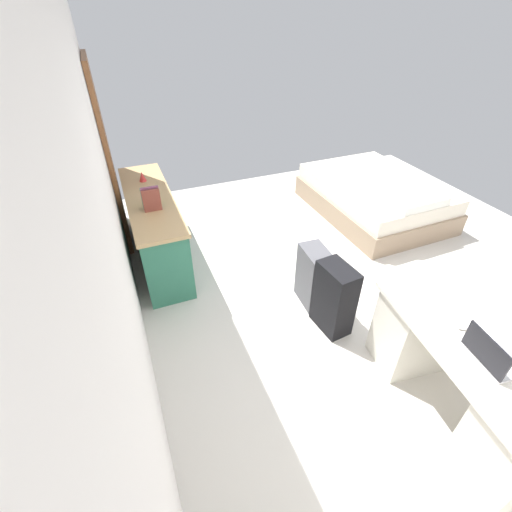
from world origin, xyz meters
The scene contains 12 objects.
ground_plane centered at (0.00, 0.00, 0.00)m, with size 5.90×5.90×0.00m, color beige.
wall_back centered at (0.00, 2.13, 1.30)m, with size 4.90×0.10×2.60m, color white.
door_wooden centered at (1.90, 2.05, 1.02)m, with size 0.88×0.05×2.04m, color brown.
desk centered at (-1.46, 0.11, 0.38)m, with size 1.51×0.84×0.72m.
credenza centered at (1.29, 1.75, 0.39)m, with size 1.80×0.48×0.78m.
bed centered at (1.22, -1.20, 0.24)m, with size 1.92×1.43×0.58m.
suitcase_black centered at (-0.41, 0.47, 0.34)m, with size 0.36×0.22×0.68m, color black.
suitcase_spare_grey centered at (-0.04, 0.47, 0.30)m, with size 0.36×0.22×0.61m, color #4C4C51.
laptop centered at (-1.56, 0.18, 0.77)m, with size 0.34×0.26×0.21m.
computer_mouse centered at (-1.31, 0.10, 0.74)m, with size 0.06×0.10×0.03m, color white.
book_row centered at (1.02, 1.75, 0.89)m, with size 0.14×0.17×0.24m.
figurine_small centered at (1.71, 1.75, 0.83)m, with size 0.08×0.08×0.11m, color red.
Camera 1 is at (-2.30, 1.98, 2.50)m, focal length 25.12 mm.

